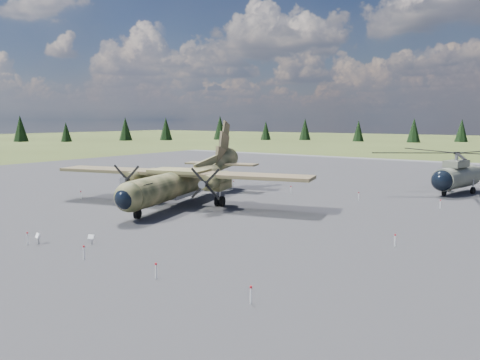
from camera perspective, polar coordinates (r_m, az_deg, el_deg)
The scene contains 8 objects.
ground at distance 40.48m, azimuth -4.71°, elevation -4.55°, with size 500.00×500.00×0.00m, color #505E2A.
apron at distance 48.47m, azimuth 2.82°, elevation -2.56°, with size 120.00×120.00×0.04m, color slate.
transport_plane at distance 47.19m, azimuth -6.87°, elevation 0.22°, with size 26.44×23.66×8.78m.
helicopter_near at distance 58.28m, azimuth 25.06°, elevation 1.79°, with size 22.71×23.71×4.78m.
info_placard_left at distance 34.51m, azimuth -23.42°, elevation -6.37°, with size 0.52×0.30×0.77m.
info_placard_right at distance 33.20m, azimuth -17.68°, elevation -6.73°, with size 0.47×0.31×0.69m.
barrier_fence at distance 40.61m, azimuth -5.29°, elevation -3.79°, with size 33.12×29.62×0.85m.
treeline at distance 39.34m, azimuth -11.15°, elevation 1.83°, with size 325.64×335.17×10.66m.
Camera 1 is at (25.22, -30.55, 8.33)m, focal length 35.00 mm.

